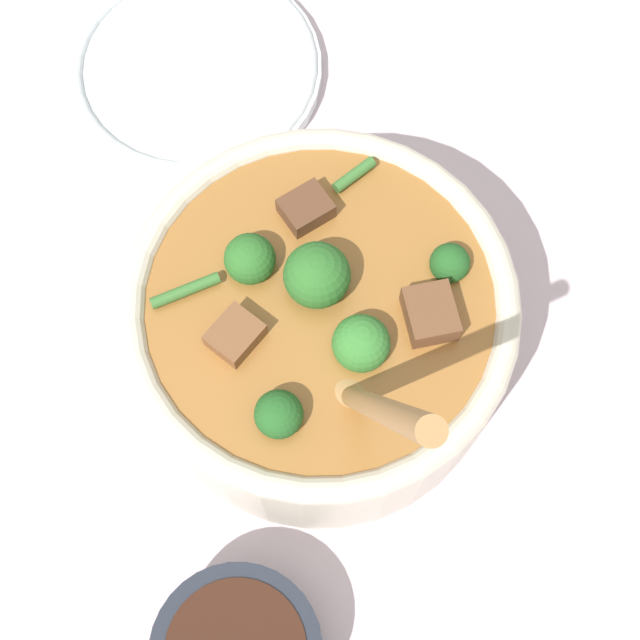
{
  "coord_description": "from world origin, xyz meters",
  "views": [
    {
      "loc": [
        -0.12,
        0.15,
        0.58
      ],
      "look_at": [
        0.0,
        0.0,
        0.07
      ],
      "focal_mm": 50.0,
      "sensor_mm": 36.0,
      "label": 1
    }
  ],
  "objects": [
    {
      "name": "empty_plate",
      "position": [
        0.22,
        -0.12,
        0.01
      ],
      "size": [
        0.2,
        0.2,
        0.02
      ],
      "color": "white",
      "rests_on": "ground_plane"
    },
    {
      "name": "stew_bowl",
      "position": [
        -0.0,
        0.0,
        0.06
      ],
      "size": [
        0.24,
        0.24,
        0.29
      ],
      "color": "beige",
      "rests_on": "ground_plane"
    },
    {
      "name": "ground_plane",
      "position": [
        0.0,
        0.0,
        0.0
      ],
      "size": [
        4.0,
        4.0,
        0.0
      ],
      "primitive_type": "plane",
      "color": "silver"
    }
  ]
}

